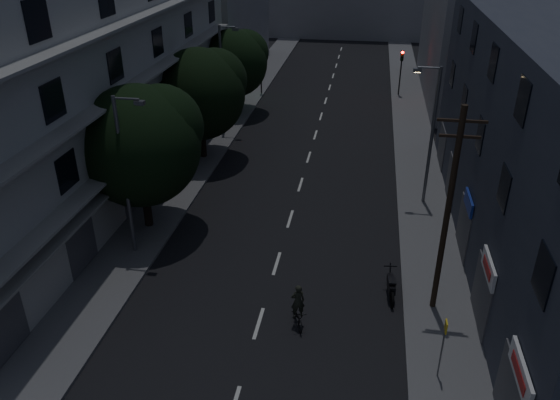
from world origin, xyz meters
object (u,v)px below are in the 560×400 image
(bus_stop_sign, at_px, (444,339))
(motorcycle, at_px, (391,287))
(utility_pole, at_px, (448,210))
(cyclist, at_px, (298,311))

(bus_stop_sign, bearing_deg, motorcycle, 109.33)
(utility_pole, height_order, bus_stop_sign, utility_pole)
(utility_pole, xyz_separation_m, bus_stop_sign, (-0.16, -4.14, -2.98))
(motorcycle, bearing_deg, utility_pole, -21.64)
(bus_stop_sign, relative_size, motorcycle, 1.21)
(bus_stop_sign, height_order, motorcycle, bus_stop_sign)
(bus_stop_sign, height_order, cyclist, bus_stop_sign)
(cyclist, bearing_deg, motorcycle, 12.61)
(motorcycle, xyz_separation_m, cyclist, (-3.84, -2.53, 0.14))
(utility_pole, distance_m, cyclist, 7.31)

